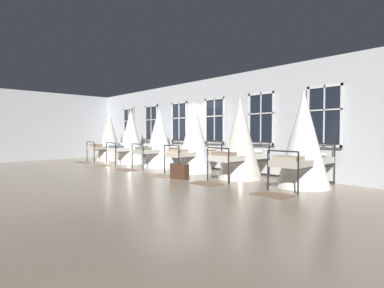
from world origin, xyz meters
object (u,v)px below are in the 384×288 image
cot_third (159,139)px  cot_fifth (240,140)px  suitcase_dark (179,171)px  cot_first (109,138)px  cot_second (131,137)px  cot_sixth (303,140)px  cot_fourth (194,138)px

cot_third → cot_fifth: cot_fifth is taller
suitcase_dark → cot_first: bearing=159.4°
cot_second → cot_third: size_ratio=1.05×
cot_first → suitcase_dark: 7.05m
cot_third → suitcase_dark: cot_third is taller
cot_fifth → suitcase_dark: (-1.14, -1.35, -0.91)m
cot_sixth → cot_fourth: bearing=88.9°
cot_third → suitcase_dark: bearing=-115.3°
cot_first → cot_fifth: cot_fifth is taller
cot_first → cot_fifth: size_ratio=0.98×
cot_fourth → cot_first: bearing=91.2°
cot_first → cot_second: 1.99m
cot_second → cot_fourth: (4.02, 0.03, -0.00)m
cot_third → cot_fifth: size_ratio=0.97×
cot_second → cot_fifth: size_ratio=1.02×
cot_fourth → cot_fifth: cot_fourth is taller
cot_fifth → cot_second: bearing=88.9°
cot_fifth → cot_third: bearing=88.5°
cot_second → cot_fifth: bearing=-91.7°
cot_fifth → suitcase_dark: 1.98m
cot_fourth → cot_fifth: 2.00m
cot_second → cot_sixth: (7.94, 0.02, -0.00)m
cot_third → cot_sixth: bearing=-89.7°
cot_second → cot_fifth: (6.01, -0.00, -0.02)m
cot_fourth → cot_fifth: bearing=-90.0°
cot_fourth → cot_fifth: (1.99, -0.03, -0.02)m
cot_second → cot_third: 2.01m
cot_sixth → cot_third: bearing=89.0°
cot_sixth → cot_fifth: bearing=89.8°
cot_second → cot_fifth: cot_second is taller
cot_second → cot_third: cot_second is taller
cot_sixth → suitcase_dark: (-3.07, -1.37, -0.93)m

